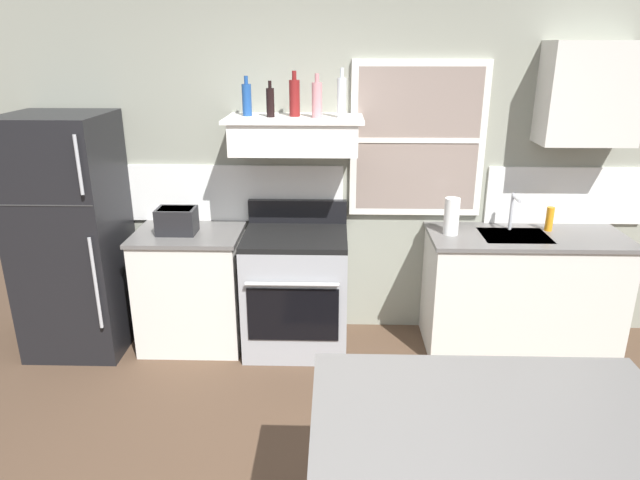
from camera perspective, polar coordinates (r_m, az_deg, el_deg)
name	(u,v)px	position (r m, az deg, el deg)	size (l,w,h in m)	color
back_wall	(334,164)	(4.35, 1.45, 7.63)	(5.40, 0.11, 2.70)	gray
refrigerator	(72,236)	(4.54, -23.79, 0.36)	(0.70, 0.72, 1.77)	black
counter_left_of_stove	(193,288)	(4.46, -12.75, -4.70)	(0.79, 0.63, 0.91)	silver
toaster	(177,220)	(4.25, -14.27, 1.94)	(0.30, 0.20, 0.19)	black
stove_range	(296,290)	(4.29, -2.43, -5.04)	(0.76, 0.69, 1.09)	#9EA0A5
range_hood_shelf	(295,134)	(4.05, -2.57, 10.63)	(0.96, 0.52, 0.24)	white
bottle_blue_liqueur	(247,99)	(4.10, -7.40, 13.92)	(0.07, 0.07, 0.27)	#1E478C
bottle_balsamic_dark	(270,102)	(4.02, -5.04, 13.72)	(0.06, 0.06, 0.24)	black
bottle_red_label_wine	(295,97)	(4.04, -2.59, 14.19)	(0.07, 0.07, 0.31)	maroon
bottle_rose_pink	(317,99)	(3.96, -0.31, 14.02)	(0.07, 0.07, 0.29)	#C67F84
bottle_clear_tall	(342,97)	(3.96, 2.21, 14.23)	(0.06, 0.06, 0.33)	silver
counter_right_with_sink	(520,291)	(4.55, 19.59, -4.89)	(1.43, 0.63, 0.91)	silver
sink_faucet	(513,208)	(4.40, 18.90, 3.10)	(0.03, 0.17, 0.28)	silver
paper_towel_roll	(452,216)	(4.20, 13.15, 2.35)	(0.11, 0.11, 0.27)	white
dish_soap_bottle	(549,219)	(4.51, 22.17, 1.98)	(0.06, 0.06, 0.18)	orange
upper_cabinet_right	(590,94)	(4.45, 25.59, 13.19)	(0.64, 0.32, 0.70)	silver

